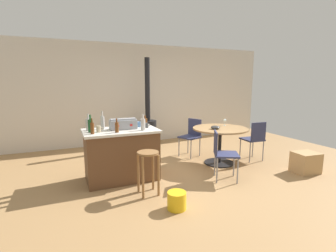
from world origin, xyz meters
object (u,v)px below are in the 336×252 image
(cup_2, at_px, (139,124))
(bottle_2, at_px, (88,124))
(kitchen_island, at_px, (121,154))
(folding_chair_far, at_px, (254,138))
(dining_table, at_px, (220,136))
(toolbox, at_px, (123,124))
(wood_stove, at_px, (148,126))
(cardboard_box, at_px, (306,162))
(wooden_stool, at_px, (148,164))
(bottle_1, at_px, (90,125))
(folding_chair_left, at_px, (191,135))
(bottle_6, at_px, (145,122))
(bottle_4, at_px, (143,124))
(wine_glass, at_px, (225,121))
(folding_chair_near, at_px, (222,152))
(cup_0, at_px, (99,129))
(bottle_5, at_px, (92,128))
(bottle_0, at_px, (117,127))
(bottle_3, at_px, (103,122))
(plastic_bucket, at_px, (177,201))
(cup_1, at_px, (146,125))
(serving_bowl, at_px, (215,127))

(cup_2, bearing_deg, bottle_2, 179.96)
(kitchen_island, distance_m, bottle_2, 0.76)
(folding_chair_far, bearing_deg, dining_table, 171.34)
(dining_table, xyz_separation_m, toolbox, (-2.01, -0.00, 0.39))
(wood_stove, bearing_deg, toolbox, -119.52)
(cardboard_box, bearing_deg, wooden_stool, 174.42)
(bottle_1, bearing_deg, cup_2, 11.08)
(folding_chair_left, xyz_separation_m, bottle_6, (-1.28, -0.54, 0.46))
(bottle_4, relative_size, cup_2, 2.18)
(bottle_1, distance_m, wine_glass, 2.82)
(folding_chair_near, distance_m, folding_chair_left, 1.50)
(bottle_1, xyz_separation_m, bottle_4, (0.83, -0.17, -0.01))
(bottle_4, bearing_deg, cup_0, 170.03)
(bottle_6, xyz_separation_m, cup_2, (-0.15, -0.09, -0.02))
(folding_chair_far, relative_size, folding_chair_left, 1.01)
(kitchen_island, height_order, bottle_6, bottle_6)
(folding_chair_near, xyz_separation_m, bottle_5, (-2.08, 0.53, 0.47))
(folding_chair_left, bearing_deg, cup_2, -156.06)
(bottle_0, relative_size, bottle_5, 0.92)
(kitchen_island, height_order, wood_stove, wood_stove)
(folding_chair_left, bearing_deg, bottle_2, -164.61)
(folding_chair_far, bearing_deg, toolbox, 177.58)
(folding_chair_far, bearing_deg, cardboard_box, -67.95)
(folding_chair_near, distance_m, bottle_2, 2.32)
(bottle_1, xyz_separation_m, bottle_3, (0.22, 0.21, 0.01))
(folding_chair_near, xyz_separation_m, bottle_3, (-1.86, 0.89, 0.50))
(wood_stove, height_order, bottle_0, wood_stove)
(bottle_5, xyz_separation_m, bottle_6, (1.00, 0.41, -0.02))
(wooden_stool, xyz_separation_m, folding_chair_far, (2.63, 0.66, 0.03))
(bottle_2, xyz_separation_m, cup_0, (0.14, -0.21, -0.06))
(bottle_5, bearing_deg, bottle_4, -0.90)
(dining_table, distance_m, cup_2, 1.73)
(folding_chair_near, bearing_deg, wine_glass, 52.81)
(wood_stove, height_order, bottle_1, wood_stove)
(bottle_0, bearing_deg, dining_table, 6.60)
(bottle_1, height_order, wine_glass, bottle_1)
(wine_glass, distance_m, plastic_bucket, 2.56)
(bottle_4, distance_m, cup_0, 0.72)
(cup_1, bearing_deg, dining_table, 1.14)
(bottle_0, xyz_separation_m, cup_1, (0.57, 0.22, -0.05))
(bottle_5, bearing_deg, bottle_2, 94.74)
(bottle_0, xyz_separation_m, cup_2, (0.47, 0.35, -0.04))
(cup_2, xyz_separation_m, serving_bowl, (1.53, -0.17, -0.14))
(kitchen_island, height_order, plastic_bucket, kitchen_island)
(kitchen_island, xyz_separation_m, folding_chair_far, (2.86, -0.08, 0.06))
(cup_2, bearing_deg, bottle_0, -143.09)
(folding_chair_near, distance_m, bottle_6, 1.50)
(bottle_2, bearing_deg, folding_chair_near, -21.99)
(wood_stove, bearing_deg, wine_glass, -55.70)
(kitchen_island, xyz_separation_m, plastic_bucket, (0.44, -1.34, -0.32))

